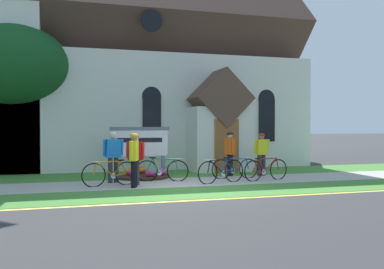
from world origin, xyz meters
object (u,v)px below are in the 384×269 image
(church_sign, at_px, (140,143))
(roadside_conifer, at_px, (266,75))
(bicycle_silver, at_px, (111,173))
(yard_deciduous_tree, at_px, (13,66))
(bicycle_red, at_px, (235,168))
(bicycle_yellow, at_px, (162,170))
(bicycle_green, at_px, (221,171))
(cyclist_in_red_jersey, at_px, (261,151))
(cyclist_in_orange_jersey, at_px, (230,151))
(bicycle_orange, at_px, (266,169))
(cyclist_in_white_jersey, at_px, (134,156))
(cyclist_in_blue_jersey, at_px, (113,153))
(cyclist_in_green_jersey, at_px, (135,156))

(church_sign, height_order, roadside_conifer, roadside_conifer)
(bicycle_silver, relative_size, roadside_conifer, 0.26)
(church_sign, xyz_separation_m, yard_deciduous_tree, (-4.52, 2.68, 2.95))
(bicycle_red, relative_size, bicycle_yellow, 1.01)
(bicycle_green, distance_m, cyclist_in_red_jersey, 2.62)
(bicycle_silver, relative_size, yard_deciduous_tree, 0.30)
(church_sign, bearing_deg, cyclist_in_orange_jersey, -14.52)
(roadside_conifer, bearing_deg, bicycle_silver, -139.30)
(bicycle_orange, xyz_separation_m, cyclist_in_white_jersey, (-4.52, -0.43, 0.58))
(cyclist_in_blue_jersey, bearing_deg, bicycle_red, -0.68)
(bicycle_green, xyz_separation_m, cyclist_in_orange_jersey, (0.97, 1.69, 0.55))
(bicycle_orange, height_order, cyclist_in_white_jersey, cyclist_in_white_jersey)
(bicycle_red, distance_m, bicycle_orange, 1.13)
(bicycle_silver, bearing_deg, cyclist_in_green_jersey, -7.92)
(cyclist_in_orange_jersey, bearing_deg, bicycle_silver, -163.16)
(bicycle_green, height_order, roadside_conifer, roadside_conifer)
(bicycle_orange, distance_m, roadside_conifer, 9.87)
(yard_deciduous_tree, bearing_deg, church_sign, -30.67)
(church_sign, xyz_separation_m, cyclist_in_blue_jersey, (-1.12, -1.50, -0.25))
(bicycle_red, bearing_deg, cyclist_in_orange_jersey, 81.49)
(bicycle_red, relative_size, cyclist_in_red_jersey, 1.09)
(cyclist_in_white_jersey, bearing_deg, roadside_conifer, 44.86)
(bicycle_silver, bearing_deg, bicycle_yellow, 18.68)
(bicycle_yellow, xyz_separation_m, yard_deciduous_tree, (-5.00, 4.27, 3.79))
(bicycle_yellow, bearing_deg, roadside_conifer, 44.53)
(cyclist_in_orange_jersey, distance_m, yard_deciduous_tree, 9.06)
(yard_deciduous_tree, bearing_deg, bicycle_red, -29.11)
(roadside_conifer, bearing_deg, bicycle_green, -124.51)
(bicycle_silver, height_order, roadside_conifer, roadside_conifer)
(church_sign, xyz_separation_m, bicycle_silver, (-1.27, -2.17, -0.82))
(church_sign, height_order, cyclist_in_blue_jersey, church_sign)
(cyclist_in_blue_jersey, relative_size, cyclist_in_red_jersey, 1.05)
(church_sign, relative_size, cyclist_in_blue_jersey, 1.31)
(bicycle_yellow, height_order, roadside_conifer, roadside_conifer)
(cyclist_in_red_jersey, distance_m, roadside_conifer, 8.42)
(bicycle_red, xyz_separation_m, cyclist_in_blue_jersey, (-4.19, 0.05, 0.60))
(bicycle_silver, xyz_separation_m, roadside_conifer, (9.10, 7.83, 4.20))
(roadside_conifer, bearing_deg, yard_deciduous_tree, -166.47)
(bicycle_green, relative_size, cyclist_in_green_jersey, 1.10)
(cyclist_in_blue_jersey, distance_m, cyclist_in_red_jersey, 5.47)
(yard_deciduous_tree, bearing_deg, bicycle_silver, -56.16)
(bicycle_orange, bearing_deg, bicycle_green, -174.26)
(yard_deciduous_tree, bearing_deg, roadside_conifer, 13.53)
(bicycle_silver, xyz_separation_m, cyclist_in_green_jersey, (0.74, -0.10, 0.52))
(bicycle_green, bearing_deg, cyclist_in_red_jersey, 34.56)
(bicycle_yellow, height_order, cyclist_in_blue_jersey, cyclist_in_blue_jersey)
(bicycle_yellow, distance_m, roadside_conifer, 11.15)
(bicycle_silver, relative_size, cyclist_in_white_jersey, 1.08)
(cyclist_in_orange_jersey, bearing_deg, yard_deciduous_tree, 155.53)
(bicycle_green, relative_size, yard_deciduous_tree, 0.30)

